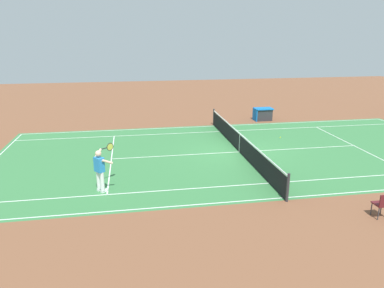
# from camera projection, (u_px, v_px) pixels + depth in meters

# --- Properties ---
(ground_plane) EXTENTS (60.00, 60.00, 0.00)m
(ground_plane) POSITION_uv_depth(u_px,v_px,m) (239.00, 152.00, 18.52)
(ground_plane) COLOR brown
(court_slab) EXTENTS (24.20, 11.40, 0.00)m
(court_slab) POSITION_uv_depth(u_px,v_px,m) (239.00, 152.00, 18.52)
(court_slab) COLOR #387A42
(court_slab) RESTS_ON ground_plane
(court_line_markings) EXTENTS (23.85, 11.05, 0.01)m
(court_line_markings) POSITION_uv_depth(u_px,v_px,m) (239.00, 152.00, 18.52)
(court_line_markings) COLOR white
(court_line_markings) RESTS_ON ground_plane
(tennis_net) EXTENTS (0.10, 11.70, 1.08)m
(tennis_net) POSITION_uv_depth(u_px,v_px,m) (240.00, 143.00, 18.38)
(tennis_net) COLOR #2D2D33
(tennis_net) RESTS_ON ground_plane
(tennis_player_near) EXTENTS (0.74, 1.08, 1.70)m
(tennis_player_near) POSITION_uv_depth(u_px,v_px,m) (100.00, 168.00, 13.63)
(tennis_player_near) COLOR white
(tennis_player_near) RESTS_ON ground_plane
(tennis_ball) EXTENTS (0.07, 0.07, 0.07)m
(tennis_ball) POSITION_uv_depth(u_px,v_px,m) (280.00, 137.00, 21.01)
(tennis_ball) COLOR #CCE01E
(tennis_ball) RESTS_ON ground_plane
(spectator_chair_2) EXTENTS (0.44, 0.44, 0.88)m
(spectator_chair_2) POSITION_uv_depth(u_px,v_px,m) (383.00, 204.00, 11.73)
(spectator_chair_2) COLOR #38383D
(spectator_chair_2) RESTS_ON ground_plane
(equipment_cart_tarped) EXTENTS (1.25, 0.84, 0.85)m
(equipment_cart_tarped) POSITION_uv_depth(u_px,v_px,m) (263.00, 114.00, 25.18)
(equipment_cart_tarped) COLOR #2D2D33
(equipment_cart_tarped) RESTS_ON ground_plane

